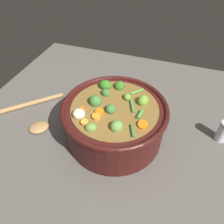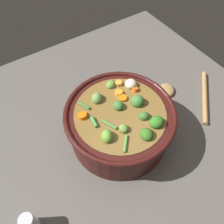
# 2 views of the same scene
# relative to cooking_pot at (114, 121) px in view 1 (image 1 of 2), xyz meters

# --- Properties ---
(ground_plane) EXTENTS (1.10, 1.10, 0.00)m
(ground_plane) POSITION_rel_cooking_pot_xyz_m (-0.00, -0.00, -0.07)
(ground_plane) COLOR #514C47
(cooking_pot) EXTENTS (0.33, 0.33, 0.16)m
(cooking_pot) POSITION_rel_cooking_pot_xyz_m (0.00, 0.00, 0.00)
(cooking_pot) COLOR #38110F
(cooking_pot) RESTS_ON ground_plane
(wooden_spoon) EXTENTS (0.24, 0.24, 0.02)m
(wooden_spoon) POSITION_rel_cooking_pot_xyz_m (-0.01, 0.31, -0.06)
(wooden_spoon) COLOR #9B7545
(wooden_spoon) RESTS_ON ground_plane
(salt_shaker) EXTENTS (0.04, 0.04, 0.08)m
(salt_shaker) POSITION_rel_cooking_pot_xyz_m (0.10, -0.34, -0.03)
(salt_shaker) COLOR silver
(salt_shaker) RESTS_ON ground_plane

